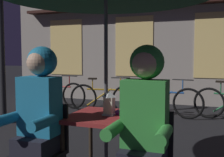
{
  "coord_description": "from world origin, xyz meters",
  "views": [
    {
      "loc": [
        0.96,
        -2.43,
        1.31
      ],
      "look_at": [
        0.0,
        0.17,
        1.08
      ],
      "focal_mm": 43.61,
      "sensor_mm": 36.0,
      "label": 1
    }
  ],
  "objects_px": {
    "person_left_hooded": "(38,109)",
    "person_right_hooded": "(144,117)",
    "book": "(125,113)",
    "bicycle_third": "(164,101)",
    "bicycle_second": "(104,98)",
    "lantern": "(109,103)",
    "bicycle_nearest": "(56,94)",
    "cafe_table": "(106,125)",
    "chair_left": "(43,146)"
  },
  "relations": [
    {
      "from": "bicycle_third",
      "to": "person_right_hooded",
      "type": "bearing_deg",
      "value": -82.89
    },
    {
      "from": "lantern",
      "to": "bicycle_nearest",
      "type": "height_order",
      "value": "lantern"
    },
    {
      "from": "lantern",
      "to": "chair_left",
      "type": "relative_size",
      "value": 0.27
    },
    {
      "from": "chair_left",
      "to": "bicycle_second",
      "type": "relative_size",
      "value": 0.52
    },
    {
      "from": "cafe_table",
      "to": "person_left_hooded",
      "type": "height_order",
      "value": "person_left_hooded"
    },
    {
      "from": "cafe_table",
      "to": "chair_left",
      "type": "bearing_deg",
      "value": -142.45
    },
    {
      "from": "person_right_hooded",
      "to": "bicycle_third",
      "type": "height_order",
      "value": "person_right_hooded"
    },
    {
      "from": "cafe_table",
      "to": "book",
      "type": "distance_m",
      "value": 0.22
    },
    {
      "from": "lantern",
      "to": "cafe_table",
      "type": "bearing_deg",
      "value": -160.27
    },
    {
      "from": "person_left_hooded",
      "to": "bicycle_second",
      "type": "xyz_separation_m",
      "value": [
        -0.91,
        3.84,
        -0.5
      ]
    },
    {
      "from": "bicycle_second",
      "to": "bicycle_nearest",
      "type": "bearing_deg",
      "value": 171.6
    },
    {
      "from": "chair_left",
      "to": "bicycle_nearest",
      "type": "height_order",
      "value": "chair_left"
    },
    {
      "from": "cafe_table",
      "to": "book",
      "type": "bearing_deg",
      "value": 35.5
    },
    {
      "from": "person_right_hooded",
      "to": "bicycle_second",
      "type": "xyz_separation_m",
      "value": [
        -1.87,
        3.84,
        -0.5
      ]
    },
    {
      "from": "cafe_table",
      "to": "lantern",
      "type": "bearing_deg",
      "value": 19.73
    },
    {
      "from": "person_left_hooded",
      "to": "person_right_hooded",
      "type": "xyz_separation_m",
      "value": [
        0.96,
        0.0,
        0.0
      ]
    },
    {
      "from": "person_right_hooded",
      "to": "bicycle_nearest",
      "type": "height_order",
      "value": "person_right_hooded"
    },
    {
      "from": "person_right_hooded",
      "to": "book",
      "type": "relative_size",
      "value": 7.0
    },
    {
      "from": "cafe_table",
      "to": "bicycle_second",
      "type": "xyz_separation_m",
      "value": [
        -1.39,
        3.41,
        -0.29
      ]
    },
    {
      "from": "bicycle_second",
      "to": "book",
      "type": "distance_m",
      "value": 3.67
    },
    {
      "from": "lantern",
      "to": "person_left_hooded",
      "type": "bearing_deg",
      "value": -139.41
    },
    {
      "from": "bicycle_second",
      "to": "chair_left",
      "type": "bearing_deg",
      "value": -76.42
    },
    {
      "from": "chair_left",
      "to": "person_right_hooded",
      "type": "distance_m",
      "value": 1.03
    },
    {
      "from": "person_left_hooded",
      "to": "person_right_hooded",
      "type": "distance_m",
      "value": 0.96
    },
    {
      "from": "person_right_hooded",
      "to": "bicycle_third",
      "type": "bearing_deg",
      "value": 97.11
    },
    {
      "from": "bicycle_second",
      "to": "bicycle_third",
      "type": "xyz_separation_m",
      "value": [
        1.39,
        0.03,
        0.0
      ]
    },
    {
      "from": "bicycle_nearest",
      "to": "book",
      "type": "height_order",
      "value": "bicycle_nearest"
    },
    {
      "from": "lantern",
      "to": "bicycle_second",
      "type": "bearing_deg",
      "value": 112.69
    },
    {
      "from": "bicycle_nearest",
      "to": "bicycle_second",
      "type": "xyz_separation_m",
      "value": [
        1.42,
        -0.21,
        0.0
      ]
    },
    {
      "from": "bicycle_nearest",
      "to": "book",
      "type": "distance_m",
      "value": 4.61
    },
    {
      "from": "lantern",
      "to": "bicycle_nearest",
      "type": "relative_size",
      "value": 0.14
    },
    {
      "from": "lantern",
      "to": "chair_left",
      "type": "distance_m",
      "value": 0.74
    },
    {
      "from": "cafe_table",
      "to": "person_left_hooded",
      "type": "xyz_separation_m",
      "value": [
        -0.48,
        -0.43,
        0.21
      ]
    },
    {
      "from": "person_left_hooded",
      "to": "cafe_table",
      "type": "bearing_deg",
      "value": 41.57
    },
    {
      "from": "lantern",
      "to": "person_left_hooded",
      "type": "relative_size",
      "value": 0.17
    },
    {
      "from": "bicycle_second",
      "to": "lantern",
      "type": "bearing_deg",
      "value": -67.31
    },
    {
      "from": "chair_left",
      "to": "bicycle_third",
      "type": "distance_m",
      "value": 3.85
    },
    {
      "from": "cafe_table",
      "to": "bicycle_third",
      "type": "relative_size",
      "value": 0.44
    },
    {
      "from": "bicycle_second",
      "to": "bicycle_third",
      "type": "distance_m",
      "value": 1.39
    },
    {
      "from": "person_left_hooded",
      "to": "bicycle_nearest",
      "type": "xyz_separation_m",
      "value": [
        -2.33,
        4.05,
        -0.5
      ]
    },
    {
      "from": "cafe_table",
      "to": "person_left_hooded",
      "type": "distance_m",
      "value": 0.67
    },
    {
      "from": "chair_left",
      "to": "bicycle_nearest",
      "type": "bearing_deg",
      "value": 120.27
    },
    {
      "from": "person_right_hooded",
      "to": "bicycle_third",
      "type": "xyz_separation_m",
      "value": [
        -0.48,
        3.87,
        -0.5
      ]
    },
    {
      "from": "cafe_table",
      "to": "lantern",
      "type": "distance_m",
      "value": 0.23
    },
    {
      "from": "lantern",
      "to": "bicycle_second",
      "type": "xyz_separation_m",
      "value": [
        -1.42,
        3.4,
        -0.51
      ]
    },
    {
      "from": "cafe_table",
      "to": "bicycle_second",
      "type": "distance_m",
      "value": 3.7
    },
    {
      "from": "book",
      "to": "bicycle_third",
      "type": "bearing_deg",
      "value": 94.96
    },
    {
      "from": "cafe_table",
      "to": "person_left_hooded",
      "type": "bearing_deg",
      "value": -138.43
    },
    {
      "from": "person_right_hooded",
      "to": "bicycle_nearest",
      "type": "bearing_deg",
      "value": 129.09
    },
    {
      "from": "person_left_hooded",
      "to": "book",
      "type": "bearing_deg",
      "value": 40.19
    }
  ]
}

